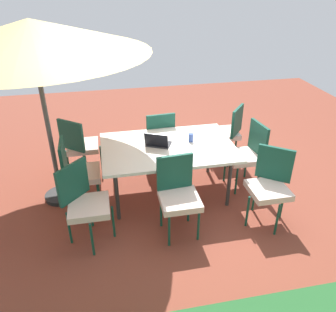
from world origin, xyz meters
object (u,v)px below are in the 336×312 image
patio_umbrella (31,37)px  chair_northeast (84,201)px  dining_table (168,149)px  chair_north (178,193)px  laptop (158,143)px  chair_northwest (270,183)px  cup (191,138)px  chair_east (77,170)px  chair_south (159,136)px  chair_west (248,152)px  chair_southwest (227,131)px  chair_southeast (80,144)px

patio_umbrella → chair_northeast: 1.93m
dining_table → chair_north: (0.04, 0.79, -0.16)m
dining_table → laptop: (0.13, -0.04, 0.10)m
chair_northwest → cup: bearing=168.3°
chair_north → chair_northeast: (1.08, -0.06, 0.00)m
chair_east → laptop: laptop is taller
patio_umbrella → chair_south: 2.31m
chair_south → chair_northwest: 1.93m
chair_west → cup: (0.83, -0.09, 0.27)m
chair_south → chair_southwest: size_ratio=1.00×
patio_umbrella → chair_northwest: (-2.64, 1.01, -1.64)m
chair_north → chair_southwest: size_ratio=1.00×
dining_table → chair_southeast: (1.21, -0.73, -0.16)m
dining_table → chair_southwest: size_ratio=1.82×
chair_northeast → laptop: size_ratio=2.48×
chair_east → chair_southwest: (-2.36, -0.78, 0.00)m
chair_southeast → chair_northwest: (-2.33, 1.55, 0.00)m
patio_umbrella → chair_north: 2.42m
chair_southeast → cup: size_ratio=8.53×
chair_east → cup: chair_east is taller
patio_umbrella → chair_west: size_ratio=2.76×
chair_east → chair_south: same height
chair_northeast → chair_east: (0.10, -0.69, 0.00)m
dining_table → chair_northwest: 1.39m
chair_east → cup: size_ratio=8.53×
dining_table → chair_east: size_ratio=1.82×
chair_east → laptop: 1.12m
chair_north → chair_southeast: 1.92m
chair_southeast → patio_umbrella: bearing=99.0°
patio_umbrella → cup: patio_umbrella is taller
chair_south → chair_southwest: same height
chair_northeast → chair_west: bearing=-28.7°
laptop → dining_table: bearing=-169.7°
chair_east → chair_southwest: same height
patio_umbrella → chair_south: (-1.52, -0.57, -1.64)m
chair_southwest → chair_east: bearing=-31.6°
patio_umbrella → laptop: patio_umbrella is taller
dining_table → chair_south: bearing=-90.1°
chair_southeast → laptop: 1.30m
chair_southwest → chair_northwest: 1.56m
laptop → chair_east: bearing=29.6°
chair_northeast → chair_south: bearing=6.8°
chair_west → laptop: laptop is taller
dining_table → cup: size_ratio=15.56×
cup → chair_northeast: bearing=29.0°
patio_umbrella → chair_northeast: bearing=113.5°
laptop → chair_southwest: bearing=-125.2°
patio_umbrella → chair_east: bearing=142.3°
chair_southwest → chair_west: bearing=42.6°
chair_north → cup: (-0.38, -0.87, 0.27)m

